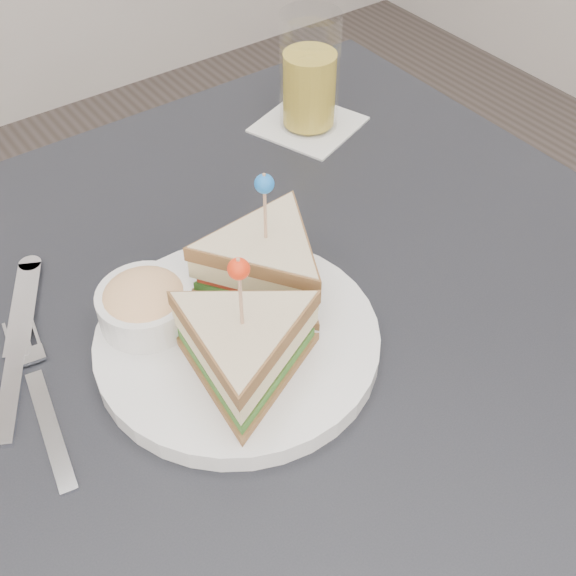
# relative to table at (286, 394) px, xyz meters

# --- Properties ---
(table) EXTENTS (0.80, 0.80, 0.75)m
(table) POSITION_rel_table_xyz_m (0.00, 0.00, 0.00)
(table) COLOR black
(table) RESTS_ON ground
(plate_meal) EXTENTS (0.28, 0.26, 0.14)m
(plate_meal) POSITION_rel_table_xyz_m (-0.03, 0.02, 0.11)
(plate_meal) COLOR white
(plate_meal) RESTS_ON table
(cutlery_fork) EXTENTS (0.05, 0.18, 0.01)m
(cutlery_fork) POSITION_rel_table_xyz_m (-0.19, 0.07, 0.08)
(cutlery_fork) COLOR silver
(cutlery_fork) RESTS_ON table
(cutlery_knife) EXTENTS (0.11, 0.20, 0.01)m
(cutlery_knife) POSITION_rel_table_xyz_m (-0.19, 0.12, 0.08)
(cutlery_knife) COLOR silver
(cutlery_knife) RESTS_ON table
(drink_set) EXTENTS (0.14, 0.14, 0.14)m
(drink_set) POSITION_rel_table_xyz_m (0.22, 0.26, 0.14)
(drink_set) COLOR silver
(drink_set) RESTS_ON table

